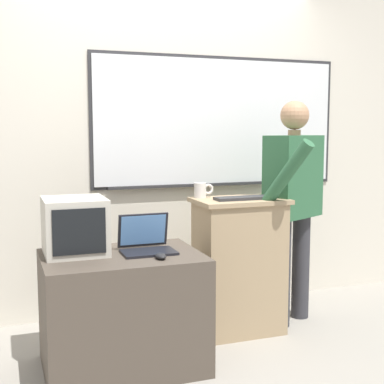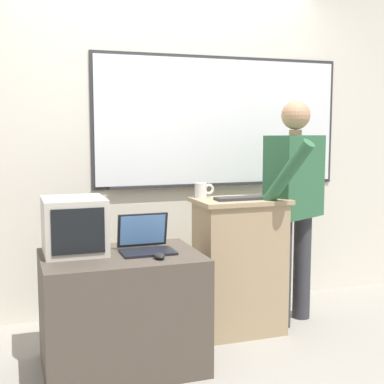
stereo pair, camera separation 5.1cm
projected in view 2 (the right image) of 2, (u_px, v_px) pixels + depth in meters
The scene contains 10 objects.
ground_plane at pixel (219, 370), 3.15m from camera, with size 30.00×30.00×0.00m, color gray.
back_wall at pixel (163, 141), 4.16m from camera, with size 6.40×0.17×2.63m.
lectern_podium at pixel (239, 265), 3.71m from camera, with size 0.62×0.41×0.94m.
side_desk at pixel (122, 311), 3.17m from camera, with size 0.92×0.66×0.69m.
person_presenter at pixel (294, 196), 3.84m from camera, with size 0.63×0.69×1.62m.
laptop at pixel (145, 241), 3.20m from camera, with size 0.31×0.26×0.22m.
wireless_keyboard at pixel (245, 198), 3.61m from camera, with size 0.42×0.12×0.02m.
computer_mouse_by_laptop at pixel (159, 256), 3.02m from camera, with size 0.06×0.10×0.03m.
crt_monitor at pixel (74, 226), 3.14m from camera, with size 0.36×0.38×0.33m.
coffee_mug at pixel (202, 190), 3.70m from camera, with size 0.14×0.08×0.10m.
Camera 2 is at (-1.13, -2.79, 1.42)m, focal length 50.00 mm.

